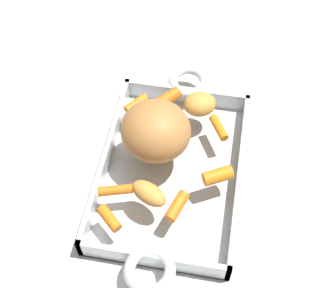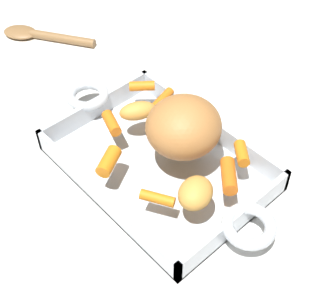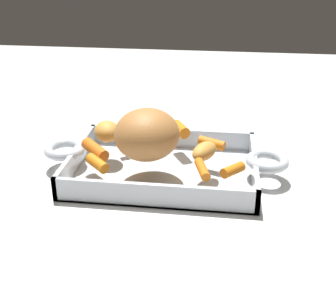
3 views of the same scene
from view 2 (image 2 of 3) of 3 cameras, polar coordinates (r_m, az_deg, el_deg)
ground_plane at (r=0.79m, az=-1.11°, el=-2.90°), size 2.06×2.06×0.00m
roasting_dish at (r=0.77m, az=-1.13°, el=-2.15°), size 0.45×0.24×0.05m
pork_roast at (r=0.72m, az=1.86°, el=2.05°), size 0.14×0.15×0.09m
baby_carrot_center_left at (r=0.71m, az=7.19°, el=-3.72°), size 0.06×0.06×0.03m
baby_carrot_northeast at (r=0.72m, az=-7.00°, el=-2.04°), size 0.04×0.05×0.02m
baby_carrot_long at (r=0.82m, az=-0.71°, el=5.27°), size 0.03×0.06×0.02m
baby_carrot_center_right at (r=0.68m, az=-1.26°, el=-6.42°), size 0.05×0.04×0.02m
baby_carrot_southwest at (r=0.78m, az=-6.69°, el=2.46°), size 0.05×0.03×0.02m
baby_carrot_northwest at (r=0.74m, az=8.70°, el=-1.10°), size 0.05×0.04×0.02m
baby_carrot_southeast at (r=0.85m, az=-3.08°, el=6.85°), size 0.04×0.04×0.02m
potato_halved at (r=0.79m, az=-3.61°, el=3.93°), size 0.06×0.07×0.03m
potato_golden_large at (r=0.67m, az=3.26°, el=-5.81°), size 0.06×0.07×0.04m
serving_spoon at (r=1.09m, az=-14.91°, el=12.32°), size 0.19×0.14×0.02m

